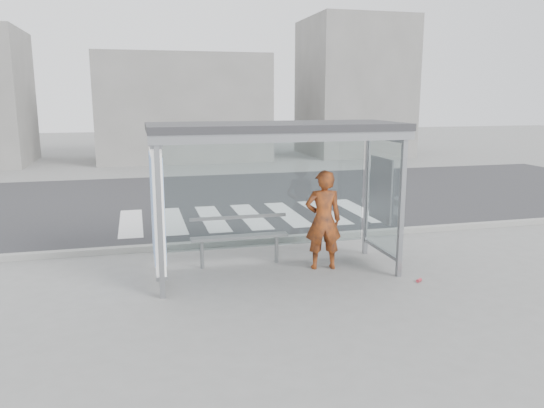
{
  "coord_description": "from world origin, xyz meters",
  "views": [
    {
      "loc": [
        -2.29,
        -8.61,
        3.05
      ],
      "look_at": [
        -0.03,
        0.2,
        1.2
      ],
      "focal_mm": 35.0,
      "sensor_mm": 36.0,
      "label": 1
    }
  ],
  "objects_px": {
    "person": "(323,220)",
    "soda_can": "(419,280)",
    "bench": "(240,236)",
    "bus_shelter": "(254,161)"
  },
  "relations": [
    {
      "from": "soda_can",
      "to": "person",
      "type": "bearing_deg",
      "value": 140.31
    },
    {
      "from": "person",
      "to": "soda_can",
      "type": "xyz_separation_m",
      "value": [
        1.32,
        -1.1,
        -0.87
      ]
    },
    {
      "from": "person",
      "to": "bench",
      "type": "height_order",
      "value": "person"
    },
    {
      "from": "bus_shelter",
      "to": "soda_can",
      "type": "relative_size",
      "value": 40.24
    },
    {
      "from": "bus_shelter",
      "to": "soda_can",
      "type": "height_order",
      "value": "bus_shelter"
    },
    {
      "from": "person",
      "to": "soda_can",
      "type": "bearing_deg",
      "value": 149.34
    },
    {
      "from": "soda_can",
      "to": "bench",
      "type": "bearing_deg",
      "value": 149.18
    },
    {
      "from": "person",
      "to": "soda_can",
      "type": "relative_size",
      "value": 16.96
    },
    {
      "from": "person",
      "to": "bench",
      "type": "bearing_deg",
      "value": -11.71
    },
    {
      "from": "person",
      "to": "bench",
      "type": "xyz_separation_m",
      "value": [
        -1.42,
        0.54,
        -0.35
      ]
    }
  ]
}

